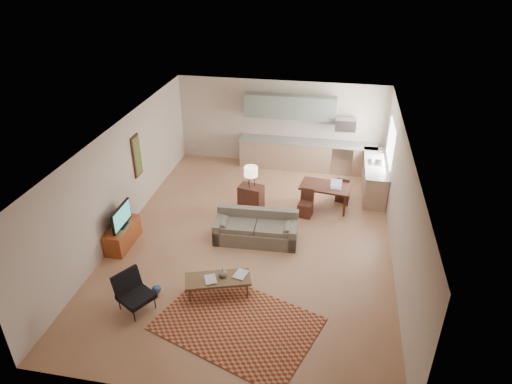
% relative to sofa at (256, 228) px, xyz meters
% --- Properties ---
extents(room, '(9.00, 9.00, 9.00)m').
position_rel_sofa_xyz_m(room, '(-0.06, 0.03, 0.99)').
color(room, '#A26E4E').
rests_on(room, ground).
extents(kitchen_counter_back, '(4.26, 0.64, 0.92)m').
position_rel_sofa_xyz_m(kitchen_counter_back, '(0.84, 4.21, 0.10)').
color(kitchen_counter_back, '#A38066').
rests_on(kitchen_counter_back, ground).
extents(kitchen_counter_right, '(0.64, 2.26, 0.92)m').
position_rel_sofa_xyz_m(kitchen_counter_right, '(2.87, 3.03, 0.10)').
color(kitchen_counter_right, '#A38066').
rests_on(kitchen_counter_right, ground).
extents(kitchen_range, '(0.62, 0.62, 0.90)m').
position_rel_sofa_xyz_m(kitchen_range, '(1.94, 4.21, 0.09)').
color(kitchen_range, '#A5A8AD').
rests_on(kitchen_range, ground).
extents(kitchen_microwave, '(0.62, 0.40, 0.35)m').
position_rel_sofa_xyz_m(kitchen_microwave, '(1.94, 4.23, 1.19)').
color(kitchen_microwave, '#A5A8AD').
rests_on(kitchen_microwave, room).
extents(upper_cabinets, '(2.80, 0.34, 0.70)m').
position_rel_sofa_xyz_m(upper_cabinets, '(0.24, 4.36, 1.59)').
color(upper_cabinets, slate).
rests_on(upper_cabinets, room).
extents(window_right, '(0.02, 1.40, 1.05)m').
position_rel_sofa_xyz_m(window_right, '(3.17, 3.03, 1.19)').
color(window_right, white).
rests_on(window_right, room).
extents(wall_art_left, '(0.06, 0.42, 1.10)m').
position_rel_sofa_xyz_m(wall_art_left, '(-3.27, 0.93, 1.19)').
color(wall_art_left, olive).
rests_on(wall_art_left, room).
extents(triptych, '(1.70, 0.04, 0.50)m').
position_rel_sofa_xyz_m(triptych, '(-0.16, 4.50, 1.39)').
color(triptych, beige).
rests_on(triptych, room).
extents(rug, '(3.36, 2.84, 0.02)m').
position_rel_sofa_xyz_m(rug, '(0.16, -2.78, -0.35)').
color(rug, maroon).
rests_on(rug, floor).
extents(sofa, '(2.10, 0.98, 0.72)m').
position_rel_sofa_xyz_m(sofa, '(0.00, 0.00, 0.00)').
color(sofa, '#635B4D').
rests_on(sofa, floor).
extents(coffee_table, '(1.43, 0.91, 0.40)m').
position_rel_sofa_xyz_m(coffee_table, '(-0.41, -2.01, -0.16)').
color(coffee_table, brown).
rests_on(coffee_table, floor).
extents(book_a, '(0.46, 0.48, 0.03)m').
position_rel_sofa_xyz_m(book_a, '(-0.64, -2.14, 0.05)').
color(book_a, '#9C1709').
rests_on(book_a, coffee_table).
extents(book_b, '(0.39, 0.44, 0.02)m').
position_rel_sofa_xyz_m(book_b, '(-0.09, -1.80, 0.05)').
color(book_b, navy).
rests_on(book_b, coffee_table).
extents(vase, '(0.22, 0.22, 0.18)m').
position_rel_sofa_xyz_m(vase, '(-0.32, -1.93, 0.13)').
color(vase, black).
rests_on(vase, coffee_table).
extents(armchair, '(0.93, 0.93, 0.78)m').
position_rel_sofa_xyz_m(armchair, '(-1.86, -2.74, 0.03)').
color(armchair, black).
rests_on(armchair, floor).
extents(tv_credenza, '(0.44, 1.14, 0.53)m').
position_rel_sofa_xyz_m(tv_credenza, '(-3.07, -0.75, -0.09)').
color(tv_credenza, brown).
rests_on(tv_credenza, floor).
extents(tv, '(0.09, 0.88, 0.53)m').
position_rel_sofa_xyz_m(tv, '(-3.03, -0.75, 0.43)').
color(tv, black).
rests_on(tv, tv_credenza).
extents(console_table, '(0.70, 0.54, 0.73)m').
position_rel_sofa_xyz_m(console_table, '(-0.39, 1.36, 0.00)').
color(console_table, '#351A13').
rests_on(console_table, floor).
extents(table_lamp, '(0.37, 0.37, 0.58)m').
position_rel_sofa_xyz_m(table_lamp, '(-0.39, 1.36, 0.66)').
color(table_lamp, beige).
rests_on(table_lamp, console_table).
extents(dining_table, '(1.42, 0.94, 0.67)m').
position_rel_sofa_xyz_m(dining_table, '(1.54, 1.87, -0.02)').
color(dining_table, '#351A13').
rests_on(dining_table, floor).
extents(dining_chair_near, '(0.41, 0.43, 0.74)m').
position_rel_sofa_xyz_m(dining_chair_near, '(1.06, 1.36, 0.01)').
color(dining_chair_near, '#351A13').
rests_on(dining_chair_near, floor).
extents(dining_chair_far, '(0.42, 0.43, 0.75)m').
position_rel_sofa_xyz_m(dining_chair_far, '(2.02, 2.38, 0.01)').
color(dining_chair_far, '#351A13').
rests_on(dining_chair_far, floor).
extents(laptop, '(0.29, 0.22, 0.21)m').
position_rel_sofa_xyz_m(laptop, '(1.80, 1.78, 0.42)').
color(laptop, '#A5A8AD').
rests_on(laptop, dining_table).
extents(soap_bottle, '(0.11, 0.11, 0.19)m').
position_rel_sofa_xyz_m(soap_bottle, '(2.77, 3.09, 0.66)').
color(soap_bottle, beige).
rests_on(soap_bottle, kitchen_counter_right).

